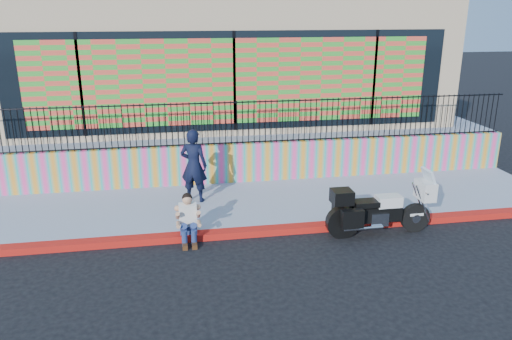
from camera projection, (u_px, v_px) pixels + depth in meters
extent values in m
plane|color=black|center=(260.00, 234.00, 11.18)|extent=(90.00, 90.00, 0.00)
cube|color=#B11F0C|center=(260.00, 231.00, 11.15)|extent=(16.00, 0.30, 0.15)
cube|color=#8E95AB|center=(248.00, 204.00, 12.70)|extent=(16.00, 3.00, 0.15)
cube|color=#FF4393|center=(239.00, 163.00, 14.01)|extent=(16.00, 0.20, 1.10)
cube|color=#8E95AB|center=(221.00, 126.00, 18.81)|extent=(16.00, 10.00, 1.25)
cube|color=tan|center=(220.00, 55.00, 17.82)|extent=(14.00, 8.00, 4.00)
cube|color=black|center=(234.00, 82.00, 14.17)|extent=(12.60, 0.04, 2.80)
cube|color=#EC4934|center=(235.00, 82.00, 14.14)|extent=(11.48, 0.02, 2.40)
cylinder|color=black|center=(415.00, 218.00, 11.24)|extent=(0.66, 0.14, 0.66)
cylinder|color=black|center=(343.00, 223.00, 10.96)|extent=(0.66, 0.14, 0.66)
cube|color=black|center=(380.00, 213.00, 11.05)|extent=(0.95, 0.28, 0.34)
cube|color=silver|center=(377.00, 218.00, 11.07)|extent=(0.40, 0.34, 0.30)
cube|color=silver|center=(388.00, 201.00, 10.99)|extent=(0.55, 0.32, 0.24)
cube|color=black|center=(366.00, 203.00, 10.91)|extent=(0.55, 0.34, 0.12)
cube|color=silver|center=(425.00, 190.00, 11.07)|extent=(0.30, 0.52, 0.42)
cube|color=silver|center=(429.00, 176.00, 10.98)|extent=(0.18, 0.46, 0.34)
cube|color=black|center=(342.00, 197.00, 10.76)|extent=(0.44, 0.42, 0.30)
cube|color=black|center=(352.00, 219.00, 10.63)|extent=(0.48, 0.18, 0.40)
cube|color=black|center=(343.00, 208.00, 11.19)|extent=(0.48, 0.18, 0.40)
cube|color=silver|center=(415.00, 214.00, 11.21)|extent=(0.32, 0.16, 0.06)
imported|color=black|center=(194.00, 166.00, 12.46)|extent=(0.80, 0.67, 1.87)
cube|color=navy|center=(188.00, 229.00, 10.90)|extent=(0.36, 0.28, 0.18)
cube|color=silver|center=(188.00, 215.00, 10.75)|extent=(0.38, 0.27, 0.54)
sphere|color=tan|center=(187.00, 200.00, 10.60)|extent=(0.21, 0.21, 0.21)
cube|color=#472814|center=(185.00, 246.00, 10.53)|extent=(0.11, 0.26, 0.10)
cube|color=#472814|center=(195.00, 245.00, 10.56)|extent=(0.11, 0.26, 0.10)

